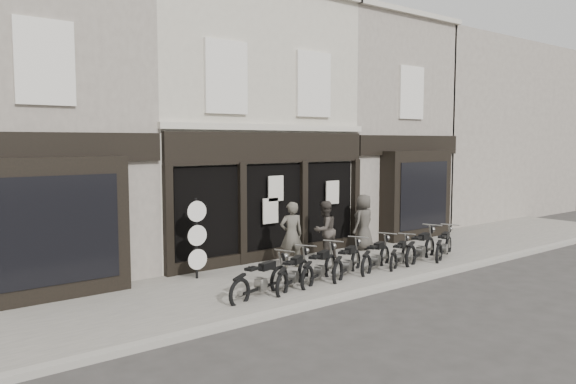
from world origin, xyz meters
TOP-DOWN VIEW (x-y plane):
  - ground_plane at (0.00, 0.00)m, footprint 90.00×90.00m
  - pavement at (0.00, 0.90)m, footprint 30.00×4.20m
  - kerb at (0.00, -1.25)m, footprint 30.00×0.25m
  - central_building at (0.00, 5.95)m, footprint 7.30×6.22m
  - neighbour_left at (-6.35, 5.90)m, footprint 5.60×6.73m
  - neighbour_right at (6.35, 5.90)m, footprint 5.60×6.73m
  - filler_right at (14.50, 6.00)m, footprint 11.00×6.00m
  - motorcycle_0 at (-2.66, -0.11)m, footprint 2.10×0.90m
  - motorcycle_1 at (-1.62, -0.01)m, footprint 1.90×1.28m
  - motorcycle_2 at (-0.72, 0.04)m, footprint 1.98×1.16m
  - motorcycle_3 at (0.25, 0.03)m, footprint 1.96×1.22m
  - motorcycle_4 at (1.36, 0.03)m, footprint 1.99×1.08m
  - motorcycle_5 at (2.27, -0.04)m, footprint 1.77×1.07m
  - motorcycle_6 at (3.23, -0.03)m, footprint 2.20×1.00m
  - motorcycle_7 at (4.19, -0.15)m, footprint 1.99×1.16m
  - man_left at (-0.32, 1.68)m, footprint 0.78×0.63m
  - man_centre at (1.20, 1.96)m, footprint 0.91×0.74m
  - man_right at (3.15, 2.21)m, footprint 0.98×0.75m
  - advert_sign_post at (-3.01, 2.21)m, footprint 0.54×0.34m

SIDE VIEW (x-z plane):
  - ground_plane at x=0.00m, z-range 0.00..0.00m
  - pavement at x=0.00m, z-range 0.00..0.12m
  - kerb at x=0.00m, z-range 0.00..0.13m
  - motorcycle_5 at x=2.27m, z-range -0.09..0.82m
  - motorcycle_1 at x=-1.62m, z-range -0.10..0.90m
  - motorcycle_4 at x=1.36m, z-range -0.10..0.91m
  - motorcycle_2 at x=-0.72m, z-range -0.10..0.91m
  - motorcycle_7 at x=4.19m, z-range -0.10..0.92m
  - motorcycle_3 at x=0.25m, z-range -0.10..0.92m
  - motorcycle_0 at x=-2.66m, z-range -0.11..0.93m
  - motorcycle_6 at x=3.23m, z-range -0.11..0.98m
  - man_centre at x=1.20m, z-range 0.12..1.87m
  - man_right at x=3.15m, z-range 0.12..1.93m
  - man_left at x=-0.32m, z-range 0.12..1.97m
  - advert_sign_post at x=-3.01m, z-range -0.03..2.17m
  - neighbour_left at x=-6.35m, z-range -0.13..8.21m
  - neighbour_right at x=6.35m, z-range -0.13..8.21m
  - central_building at x=0.00m, z-range -0.09..8.25m
  - filler_right at x=14.50m, z-range 0.00..8.20m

